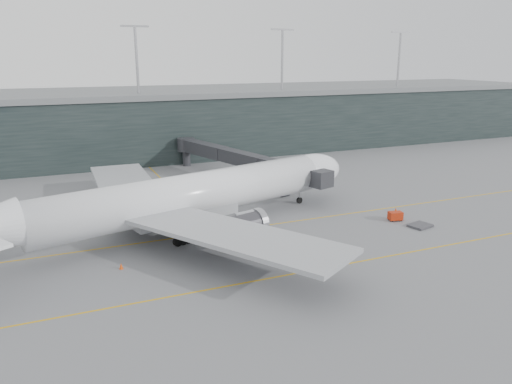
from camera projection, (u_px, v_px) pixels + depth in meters
name	position (u px, v px, depth m)	size (l,w,h in m)	color
ground	(172.00, 228.00, 69.16)	(320.00, 320.00, 0.00)	slate
taxiline_a	(180.00, 237.00, 65.61)	(160.00, 0.25, 0.02)	gold
taxiline_b	(219.00, 288.00, 51.41)	(160.00, 0.25, 0.02)	gold
taxiline_lead_main	(173.00, 190.00, 88.80)	(0.25, 60.00, 0.02)	gold
terminal	(112.00, 123.00, 118.62)	(240.00, 36.00, 29.00)	black
main_aircraft	(186.00, 197.00, 67.16)	(59.82, 55.09, 17.00)	white
jet_bridge	(243.00, 157.00, 95.05)	(13.75, 43.53, 6.05)	#28292D
gse_cart	(395.00, 216.00, 72.15)	(2.14, 1.59, 1.32)	#A8240C
baggage_dolly	(420.00, 225.00, 69.70)	(3.00, 2.40, 0.30)	#37373C
uld_a	(124.00, 206.00, 76.39)	(2.40, 2.21, 1.75)	#36353A
uld_b	(137.00, 202.00, 78.32)	(2.04, 1.71, 1.71)	#36353A
uld_c	(162.00, 202.00, 77.59)	(2.54, 2.15, 2.09)	#36353A
cone_nose	(396.00, 210.00, 76.45)	(0.41, 0.41, 0.65)	#D8420C
cone_wing_stbd	(308.00, 269.00, 55.00)	(0.48, 0.48, 0.76)	#F03D0D
cone_wing_port	(199.00, 203.00, 80.08)	(0.40, 0.40, 0.64)	#D6520B
cone_tail	(121.00, 266.00, 55.81)	(0.46, 0.46, 0.73)	#CE410B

